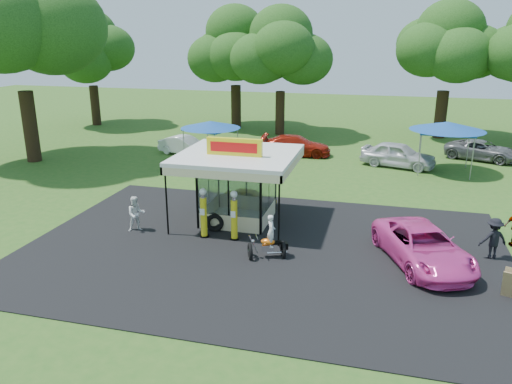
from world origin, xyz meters
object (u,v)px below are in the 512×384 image
at_px(a_frame_sign, 512,284).
at_px(bg_car_b, 296,146).
at_px(gas_station_kiosk, 238,186).
at_px(bg_car_a, 185,145).
at_px(gas_pump_left, 204,214).
at_px(tent_west, 211,125).
at_px(motorcycle, 270,241).
at_px(bg_car_c, 398,155).
at_px(gas_pump_right, 234,217).
at_px(kiosk_car, 250,198).
at_px(bg_car_d, 482,150).
at_px(pink_sedan, 423,246).
at_px(tent_east, 447,127).
at_px(spectator_west, 136,214).
at_px(spectator_east_a, 493,239).

distance_m(a_frame_sign, bg_car_b, 21.96).
bearing_deg(gas_station_kiosk, a_frame_sign, -23.19).
xyz_separation_m(gas_station_kiosk, bg_car_a, (-7.86, 12.41, -1.09)).
xyz_separation_m(gas_pump_left, tent_west, (-4.33, 13.17, 1.54)).
bearing_deg(motorcycle, bg_car_c, 50.36).
height_order(gas_station_kiosk, gas_pump_right, gas_station_kiosk).
bearing_deg(kiosk_car, gas_pump_right, -173.53).
xyz_separation_m(motorcycle, kiosk_car, (-2.43, 5.93, -0.27)).
distance_m(bg_car_d, tent_west, 19.56).
relative_size(gas_pump_left, tent_west, 0.55).
relative_size(pink_sedan, bg_car_a, 1.28).
relative_size(tent_west, tent_east, 0.88).
relative_size(a_frame_sign, bg_car_c, 0.21).
relative_size(kiosk_car, bg_car_d, 0.56).
bearing_deg(tent_east, pink_sedan, -97.98).
relative_size(a_frame_sign, bg_car_a, 0.24).
height_order(bg_car_d, tent_east, tent_east).
bearing_deg(bg_car_b, a_frame_sign, -154.56).
distance_m(motorcycle, a_frame_sign, 8.83).
height_order(gas_pump_left, tent_west, tent_west).
distance_m(spectator_west, bg_car_b, 17.28).
distance_m(pink_sedan, spectator_west, 12.54).
xyz_separation_m(pink_sedan, bg_car_b, (-8.12, 17.00, -0.00)).
distance_m(bg_car_b, bg_car_d, 13.35).
bearing_deg(tent_west, a_frame_sign, -43.53).
xyz_separation_m(pink_sedan, bg_car_c, (-0.79, 15.43, 0.10)).
relative_size(gas_station_kiosk, gas_pump_left, 2.35).
height_order(bg_car_a, bg_car_c, bg_car_c).
bearing_deg(bg_car_d, bg_car_a, 121.36).
bearing_deg(tent_east, kiosk_car, -136.53).
xyz_separation_m(kiosk_car, bg_car_d, (13.46, 14.09, 0.22)).
xyz_separation_m(bg_car_d, tent_east, (-2.99, -4.17, 2.31)).
bearing_deg(gas_pump_right, tent_east, 55.44).
bearing_deg(gas_pump_left, motorcycle, -21.90).
bearing_deg(kiosk_car, gas_pump_left, 169.21).
bearing_deg(gas_station_kiosk, bg_car_d, 50.45).
height_order(kiosk_car, bg_car_a, bg_car_a).
height_order(a_frame_sign, pink_sedan, pink_sedan).
xyz_separation_m(bg_car_a, bg_car_d, (21.31, 3.89, 0.00)).
xyz_separation_m(pink_sedan, spectator_west, (-12.54, 0.30, 0.09)).
distance_m(gas_pump_left, spectator_east_a, 12.04).
bearing_deg(gas_station_kiosk, spectator_west, -149.50).
bearing_deg(bg_car_d, a_frame_sign, -165.13).
height_order(gas_pump_right, bg_car_b, gas_pump_right).
relative_size(gas_pump_left, tent_east, 0.48).
bearing_deg(bg_car_b, kiosk_car, 174.35).
xyz_separation_m(gas_pump_left, motorcycle, (3.31, -1.33, -0.36)).
xyz_separation_m(gas_pump_left, bg_car_b, (1.14, 16.65, -0.36)).
height_order(gas_station_kiosk, bg_car_c, gas_station_kiosk).
distance_m(bg_car_b, tent_east, 10.67).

